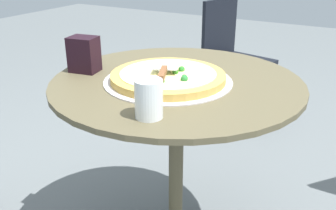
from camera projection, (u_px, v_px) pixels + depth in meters
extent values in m
cylinder|color=brown|center=(177.00, 82.00, 1.31)|extent=(0.86, 0.86, 0.02)
cylinder|color=brown|center=(176.00, 171.00, 1.45)|extent=(0.05, 0.05, 0.70)
cylinder|color=silver|center=(168.00, 81.00, 1.29)|extent=(0.44, 0.44, 0.00)
cylinder|color=gold|center=(168.00, 77.00, 1.28)|extent=(0.39, 0.39, 0.02)
cylinder|color=#F4E697|center=(168.00, 73.00, 1.28)|extent=(0.33, 0.33, 0.00)
sphere|color=silver|center=(161.00, 71.00, 1.27)|extent=(0.02, 0.02, 0.02)
sphere|color=#2D7423|center=(173.00, 67.00, 1.32)|extent=(0.02, 0.02, 0.02)
sphere|color=#2B7729|center=(182.00, 69.00, 1.29)|extent=(0.02, 0.02, 0.02)
sphere|color=#236C31|center=(163.00, 81.00, 1.19)|extent=(0.01, 0.01, 0.01)
sphere|color=#2D6221|center=(161.00, 70.00, 1.29)|extent=(0.02, 0.02, 0.02)
sphere|color=#2D711D|center=(175.00, 72.00, 1.27)|extent=(0.02, 0.02, 0.02)
sphere|color=#276225|center=(162.00, 70.00, 1.30)|extent=(0.01, 0.01, 0.01)
sphere|color=#297735|center=(184.00, 79.00, 1.21)|extent=(0.02, 0.02, 0.02)
sphere|color=#366F2F|center=(184.00, 77.00, 1.22)|extent=(0.02, 0.02, 0.02)
cube|color=silver|center=(166.00, 65.00, 1.29)|extent=(0.12, 0.11, 0.00)
cube|color=brown|center=(163.00, 73.00, 1.19)|extent=(0.11, 0.06, 0.02)
cylinder|color=white|center=(149.00, 99.00, 1.01)|extent=(0.08, 0.08, 0.11)
cube|color=black|center=(84.00, 54.00, 1.37)|extent=(0.09, 0.11, 0.13)
cube|color=black|center=(240.00, 63.00, 2.51)|extent=(0.43, 0.43, 0.03)
cube|color=black|center=(220.00, 28.00, 2.54)|extent=(0.37, 0.10, 0.38)
cylinder|color=black|center=(269.00, 94.00, 2.62)|extent=(0.02, 0.02, 0.42)
cylinder|color=black|center=(245.00, 107.00, 2.40)|extent=(0.02, 0.02, 0.42)
cylinder|color=black|center=(230.00, 84.00, 2.80)|extent=(0.02, 0.02, 0.42)
cylinder|color=black|center=(206.00, 96.00, 2.59)|extent=(0.02, 0.02, 0.42)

